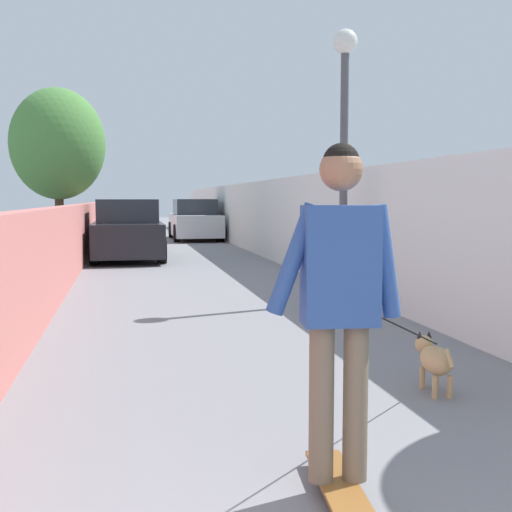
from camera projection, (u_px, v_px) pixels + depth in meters
ground_plane at (186, 268)px, 14.58m from camera, size 80.00×80.00×0.00m
wall_left at (66, 244)px, 12.09m from camera, size 48.00×0.30×1.42m
fence_right at (315, 225)px, 13.01m from camera, size 48.00×0.30×2.04m
tree_left_near at (58, 144)px, 18.57m from camera, size 2.69×2.69×4.71m
lamp_post at (344, 115)px, 9.49m from camera, size 0.36×0.36×4.01m
skateboard at (337, 483)px, 3.40m from camera, size 0.82×0.28×0.08m
person_skateboarder at (340, 286)px, 3.31m from camera, size 0.26×0.71×1.75m
dog at (434, 359)px, 5.20m from camera, size 1.91×1.48×1.06m
car_near at (128, 232)px, 16.61m from camera, size 4.00×1.80×1.54m
car_far at (195, 221)px, 24.70m from camera, size 4.29×1.80×1.54m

